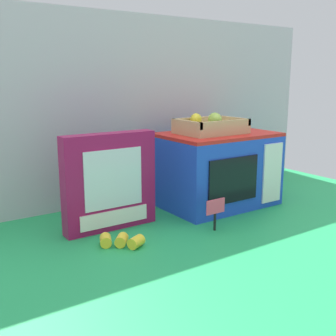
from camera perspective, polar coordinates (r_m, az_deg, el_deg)
name	(u,v)px	position (r m, az deg, el deg)	size (l,w,h in m)	color
ground_plane	(190,213)	(1.46, 3.00, -6.18)	(1.70, 1.70, 0.00)	#219E54
display_back_panel	(147,108)	(1.62, -2.97, 8.20)	(1.61, 0.03, 0.69)	#B7BABF
toy_microwave	(217,169)	(1.53, 6.74, -0.13)	(0.41, 0.29, 0.27)	blue
food_groups_crate	(210,127)	(1.49, 5.83, 5.68)	(0.23, 0.17, 0.08)	tan
cookie_set_box	(110,182)	(1.28, -8.00, -1.92)	(0.30, 0.06, 0.30)	#99144C
price_sign	(215,210)	(1.28, 6.53, -5.73)	(0.07, 0.01, 0.10)	black
loose_toy_banana	(121,241)	(1.18, -6.47, -9.91)	(0.12, 0.11, 0.03)	yellow
loose_toy_apple	(264,182)	(1.79, 13.12, -1.87)	(0.07, 0.07, 0.07)	red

